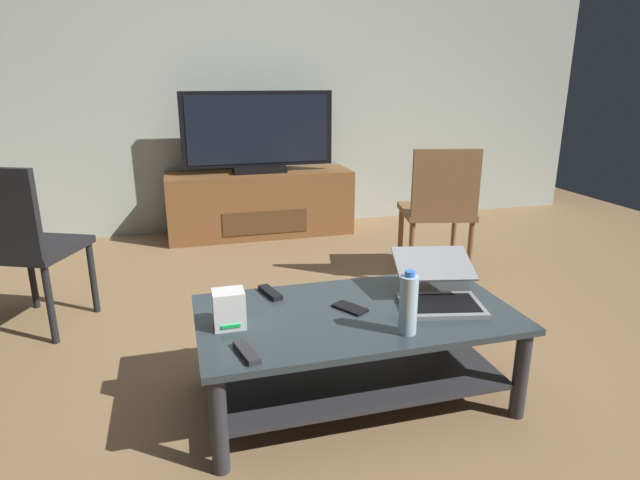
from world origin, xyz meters
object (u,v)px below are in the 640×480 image
dining_chair (439,206)px  laptop (438,288)px  water_bottle_near (408,304)px  router_box (229,309)px  cell_phone (350,308)px  tv_remote (247,352)px  coffee_table (355,338)px  television (258,134)px  side_chair (21,241)px  media_cabinet (260,203)px  soundbar_remote (270,292)px

dining_chair → laptop: 1.33m
water_bottle_near → router_box: bearing=160.2°
cell_phone → tv_remote: bearing=177.9°
coffee_table → television: 2.56m
side_chair → laptop: 2.06m
laptop → router_box: laptop is taller
dining_chair → laptop: (-0.62, -1.17, -0.04)m
router_box → cell_phone: bearing=3.4°
coffee_table → tv_remote: size_ratio=7.84×
media_cabinet → dining_chair: 1.66m
media_cabinet → tv_remote: bearing=-100.2°
coffee_table → water_bottle_near: 0.35m
laptop → tv_remote: laptop is taller
side_chair → laptop: size_ratio=1.95×
television → coffee_table: bearing=-90.6°
coffee_table → router_box: router_box is taller
water_bottle_near → tv_remote: (-0.59, -0.00, -0.10)m
laptop → water_bottle_near: size_ratio=1.90×
laptop → soundbar_remote: 0.71m
soundbar_remote → television: bearing=66.7°
coffee_table → water_bottle_near: water_bottle_near is taller
tv_remote → cell_phone: bearing=17.0°
side_chair → router_box: 1.39m
router_box → television: bearing=78.2°
television → cell_phone: size_ratio=8.79×
router_box → tv_remote: 0.24m
media_cabinet → tv_remote: 2.80m
laptop → tv_remote: (-0.83, -0.24, -0.05)m
media_cabinet → soundbar_remote: bearing=-98.1°
side_chair → soundbar_remote: size_ratio=5.56×
dining_chair → router_box: size_ratio=6.06×
media_cabinet → water_bottle_near: 2.76m
media_cabinet → laptop: bearing=-82.4°
media_cabinet → laptop: size_ratio=3.35×
coffee_table → dining_chair: bearing=50.2°
television → side_chair: (-1.46, -1.47, -0.35)m
television → tv_remote: size_ratio=7.69×
television → side_chair: television is taller
soundbar_remote → tv_remote: bearing=-124.3°
television → tv_remote: television is taller
laptop → tv_remote: bearing=-164.1°
tv_remote → soundbar_remote: 0.52m
router_box → tv_remote: (0.03, -0.23, -0.06)m
coffee_table → water_bottle_near: (0.12, -0.23, 0.23)m
side_chair → water_bottle_near: bearing=-39.1°
router_box → laptop: bearing=0.5°
coffee_table → tv_remote: 0.54m
cell_phone → tv_remote: (-0.45, -0.26, 0.01)m
water_bottle_near → soundbar_remote: water_bottle_near is taller
media_cabinet → tv_remote: (-0.49, -2.75, 0.14)m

